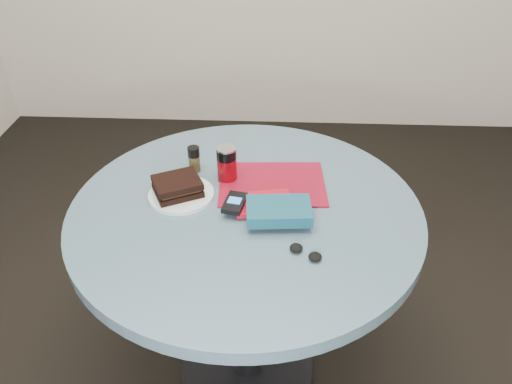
{
  "coord_description": "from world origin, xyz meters",
  "views": [
    {
      "loc": [
        0.08,
        -1.13,
        1.6
      ],
      "look_at": [
        0.03,
        0.0,
        0.8
      ],
      "focal_mm": 35.0,
      "sensor_mm": 36.0,
      "label": 1
    }
  ],
  "objects_px": {
    "plate": "(181,195)",
    "mp3_player": "(235,203)",
    "magazine": "(272,184)",
    "red_book": "(263,203)",
    "sandwich": "(177,186)",
    "table": "(246,249)",
    "soda_can": "(227,164)",
    "novel": "(279,211)",
    "pepper_grinder": "(194,159)",
    "headphones": "(306,252)"
  },
  "relations": [
    {
      "from": "plate",
      "to": "headphones",
      "type": "xyz_separation_m",
      "value": [
        0.35,
        -0.24,
        0.0
      ]
    },
    {
      "from": "headphones",
      "to": "soda_can",
      "type": "bearing_deg",
      "value": 124.4
    },
    {
      "from": "mp3_player",
      "to": "plate",
      "type": "bearing_deg",
      "value": 159.44
    },
    {
      "from": "novel",
      "to": "pepper_grinder",
      "type": "bearing_deg",
      "value": 132.88
    },
    {
      "from": "red_book",
      "to": "mp3_player",
      "type": "height_order",
      "value": "mp3_player"
    },
    {
      "from": "soda_can",
      "to": "magazine",
      "type": "bearing_deg",
      "value": -8.89
    },
    {
      "from": "table",
      "to": "plate",
      "type": "bearing_deg",
      "value": 168.47
    },
    {
      "from": "plate",
      "to": "pepper_grinder",
      "type": "distance_m",
      "value": 0.15
    },
    {
      "from": "sandwich",
      "to": "mp3_player",
      "type": "relative_size",
      "value": 1.61
    },
    {
      "from": "red_book",
      "to": "pepper_grinder",
      "type": "bearing_deg",
      "value": 129.65
    },
    {
      "from": "plate",
      "to": "pepper_grinder",
      "type": "height_order",
      "value": "pepper_grinder"
    },
    {
      "from": "plate",
      "to": "soda_can",
      "type": "height_order",
      "value": "soda_can"
    },
    {
      "from": "pepper_grinder",
      "to": "table",
      "type": "bearing_deg",
      "value": -46.32
    },
    {
      "from": "mp3_player",
      "to": "soda_can",
      "type": "bearing_deg",
      "value": 103.01
    },
    {
      "from": "plate",
      "to": "pepper_grinder",
      "type": "relative_size",
      "value": 2.27
    },
    {
      "from": "sandwich",
      "to": "red_book",
      "type": "relative_size",
      "value": 1.01
    },
    {
      "from": "soda_can",
      "to": "novel",
      "type": "bearing_deg",
      "value": -51.54
    },
    {
      "from": "pepper_grinder",
      "to": "headphones",
      "type": "relative_size",
      "value": 0.9
    },
    {
      "from": "sandwich",
      "to": "mp3_player",
      "type": "distance_m",
      "value": 0.18
    },
    {
      "from": "sandwich",
      "to": "headphones",
      "type": "xyz_separation_m",
      "value": [
        0.36,
        -0.24,
        -0.03
      ]
    },
    {
      "from": "magazine",
      "to": "mp3_player",
      "type": "distance_m",
      "value": 0.17
    },
    {
      "from": "mp3_player",
      "to": "headphones",
      "type": "xyz_separation_m",
      "value": [
        0.19,
        -0.18,
        -0.02
      ]
    },
    {
      "from": "plate",
      "to": "table",
      "type": "bearing_deg",
      "value": -11.53
    },
    {
      "from": "magazine",
      "to": "novel",
      "type": "xyz_separation_m",
      "value": [
        0.02,
        -0.18,
        0.03
      ]
    },
    {
      "from": "pepper_grinder",
      "to": "red_book",
      "type": "relative_size",
      "value": 0.52
    },
    {
      "from": "plate",
      "to": "red_book",
      "type": "distance_m",
      "value": 0.24
    },
    {
      "from": "red_book",
      "to": "novel",
      "type": "distance_m",
      "value": 0.08
    },
    {
      "from": "table",
      "to": "sandwich",
      "type": "relative_size",
      "value": 6.12
    },
    {
      "from": "table",
      "to": "mp3_player",
      "type": "height_order",
      "value": "mp3_player"
    },
    {
      "from": "sandwich",
      "to": "magazine",
      "type": "relative_size",
      "value": 0.52
    },
    {
      "from": "pepper_grinder",
      "to": "novel",
      "type": "height_order",
      "value": "pepper_grinder"
    },
    {
      "from": "plate",
      "to": "sandwich",
      "type": "relative_size",
      "value": 1.17
    },
    {
      "from": "table",
      "to": "novel",
      "type": "bearing_deg",
      "value": -34.83
    },
    {
      "from": "soda_can",
      "to": "table",
      "type": "bearing_deg",
      "value": -64.37
    },
    {
      "from": "pepper_grinder",
      "to": "novel",
      "type": "relative_size",
      "value": 0.48
    },
    {
      "from": "sandwich",
      "to": "mp3_player",
      "type": "xyz_separation_m",
      "value": [
        0.17,
        -0.06,
        -0.01
      ]
    },
    {
      "from": "table",
      "to": "plate",
      "type": "relative_size",
      "value": 5.24
    },
    {
      "from": "novel",
      "to": "table",
      "type": "bearing_deg",
      "value": 140.73
    },
    {
      "from": "table",
      "to": "sandwich",
      "type": "bearing_deg",
      "value": 168.65
    },
    {
      "from": "magazine",
      "to": "red_book",
      "type": "height_order",
      "value": "red_book"
    },
    {
      "from": "table",
      "to": "plate",
      "type": "xyz_separation_m",
      "value": [
        -0.19,
        0.04,
        0.17
      ]
    },
    {
      "from": "plate",
      "to": "mp3_player",
      "type": "distance_m",
      "value": 0.17
    },
    {
      "from": "red_book",
      "to": "headphones",
      "type": "xyz_separation_m",
      "value": [
        0.11,
        -0.2,
        -0.0
      ]
    },
    {
      "from": "pepper_grinder",
      "to": "magazine",
      "type": "height_order",
      "value": "pepper_grinder"
    },
    {
      "from": "soda_can",
      "to": "magazine",
      "type": "height_order",
      "value": "soda_can"
    },
    {
      "from": "sandwich",
      "to": "pepper_grinder",
      "type": "bearing_deg",
      "value": 78.48
    },
    {
      "from": "novel",
      "to": "headphones",
      "type": "relative_size",
      "value": 1.87
    },
    {
      "from": "soda_can",
      "to": "plate",
      "type": "bearing_deg",
      "value": -142.8
    },
    {
      "from": "table",
      "to": "mp3_player",
      "type": "relative_size",
      "value": 9.86
    },
    {
      "from": "sandwich",
      "to": "plate",
      "type": "bearing_deg",
      "value": -7.3
    }
  ]
}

